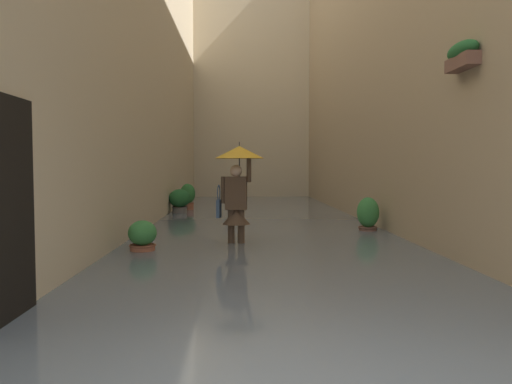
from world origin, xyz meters
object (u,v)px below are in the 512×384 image
object	(u,v)px
potted_plant_mid_left	(368,217)
potted_plant_near_right	(180,202)
person_wading	(237,180)
potted_plant_mid_right	(142,240)
potted_plant_far_right	(188,198)

from	to	relation	value
potted_plant_mid_left	potted_plant_near_right	distance (m)	6.13
person_wading	potted_plant_mid_left	world-z (taller)	person_wading
potted_plant_mid_left	potted_plant_mid_right	bearing A→B (deg)	28.78
person_wading	potted_plant_far_right	bearing A→B (deg)	-76.73
potted_plant_mid_right	potted_plant_far_right	world-z (taller)	potted_plant_far_right
potted_plant_mid_left	potted_plant_mid_right	size ratio (longest dim) A/B	1.32
potted_plant_mid_left	potted_plant_far_right	bearing A→B (deg)	-49.75
person_wading	potted_plant_near_right	bearing A→B (deg)	-73.23
person_wading	potted_plant_mid_right	size ratio (longest dim) A/B	2.93
potted_plant_mid_right	person_wading	bearing A→B (deg)	-154.89
person_wading	potted_plant_far_right	xyz separation A→B (m)	(1.62, -6.87, -0.77)
potted_plant_mid_right	potted_plant_far_right	bearing A→B (deg)	-89.49
person_wading	potted_plant_far_right	world-z (taller)	person_wading
potted_plant_mid_right	potted_plant_far_right	xyz separation A→B (m)	(0.07, -7.60, 0.20)
potted_plant_mid_left	potted_plant_far_right	world-z (taller)	potted_plant_far_right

